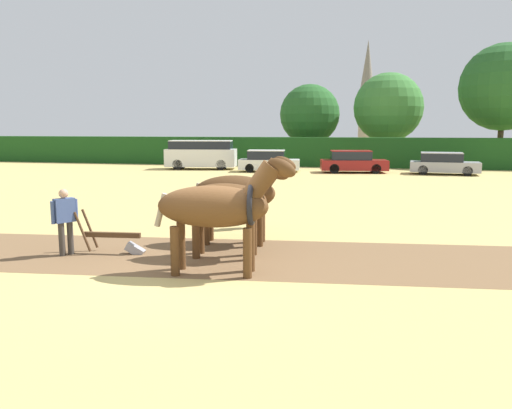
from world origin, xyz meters
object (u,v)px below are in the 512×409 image
object	(u,v)px
draft_horse_lead_left	(219,207)
parked_car_center	(444,164)
tree_left	(388,108)
parked_car_left	(268,161)
tree_far_left	(310,115)
farmer_beside_team	(256,197)
farmer_at_plow	(65,217)
draft_horse_lead_right	(229,202)
church_spire	(367,93)
tree_center_left	(504,87)
draft_horse_trail_left	(238,193)
parked_car_center_left	(353,162)
plow	(117,240)
parked_van	(201,154)

from	to	relation	value
draft_horse_lead_left	parked_car_center	distance (m)	26.30
tree_left	parked_car_left	bearing A→B (deg)	-128.02
tree_far_left	farmer_beside_team	size ratio (longest dim) A/B	4.27
farmer_at_plow	draft_horse_lead_right	bearing A→B (deg)	43.13
tree_far_left	church_spire	world-z (taller)	church_spire
tree_left	draft_horse_lead_right	distance (m)	34.08
tree_center_left	draft_horse_lead_left	bearing A→B (deg)	-110.37
draft_horse_trail_left	parked_car_center	world-z (taller)	draft_horse_trail_left
farmer_beside_team	parked_car_center_left	world-z (taller)	farmer_beside_team
plow	parked_car_center	xyz separation A→B (m)	(10.27, 24.19, 0.38)
draft_horse_trail_left	parked_car_center_left	size ratio (longest dim) A/B	0.59
plow	parked_car_center	bearing A→B (deg)	60.00
parked_car_center_left	farmer_at_plow	bearing A→B (deg)	-112.46
tree_left	parked_car_left	size ratio (longest dim) A/B	1.75
tree_far_left	parked_car_center_left	size ratio (longest dim) A/B	1.45
church_spire	draft_horse_trail_left	bearing A→B (deg)	-91.74
church_spire	parked_car_center	distance (m)	39.11
draft_horse_trail_left	parked_van	size ratio (longest dim) A/B	0.52
draft_horse_trail_left	parked_van	world-z (taller)	draft_horse_trail_left
draft_horse_lead_right	parked_van	bearing A→B (deg)	104.16
parked_car_center	tree_left	bearing A→B (deg)	113.93
church_spire	farmer_beside_team	bearing A→B (deg)	-91.84
draft_horse_trail_left	farmer_beside_team	distance (m)	2.16
tree_far_left	plow	bearing A→B (deg)	-90.21
tree_far_left	tree_center_left	world-z (taller)	tree_center_left
draft_horse_trail_left	parked_car_center	distance (m)	23.79
tree_left	church_spire	bearing A→B (deg)	94.94
church_spire	farmer_at_plow	xyz separation A→B (m)	(-5.45, -62.61, -7.00)
parked_van	church_spire	bearing A→B (deg)	63.78
parked_car_center_left	parked_car_center	xyz separation A→B (m)	(5.87, 0.03, -0.03)
farmer_at_plow	draft_horse_lead_left	bearing A→B (deg)	23.02
draft_horse_trail_left	farmer_at_plow	world-z (taller)	draft_horse_trail_left
farmer_at_plow	parked_car_center	xyz separation A→B (m)	(11.35, 24.63, -0.21)
plow	tree_left	bearing A→B (deg)	71.67
church_spire	parked_car_center	size ratio (longest dim) A/B	3.40
tree_left	farmer_at_plow	xyz separation A→B (m)	(-7.89, -34.42, -3.86)
tree_center_left	farmer_at_plow	xyz separation A→B (m)	(-16.62, -33.48, -5.30)
tree_center_left	farmer_beside_team	distance (m)	32.44
draft_horse_lead_right	parked_car_center	bearing A→B (deg)	65.40
tree_left	parked_van	bearing A→B (deg)	-145.31
plow	parked_car_center	world-z (taller)	parked_car_center
draft_horse_lead_right	draft_horse_trail_left	xyz separation A→B (m)	(-0.17, 1.37, 0.02)
farmer_at_plow	parked_car_left	world-z (taller)	farmer_at_plow
tree_far_left	parked_car_left	bearing A→B (deg)	-98.23
draft_horse_trail_left	tree_center_left	bearing A→B (deg)	60.46
tree_far_left	parked_car_left	size ratio (longest dim) A/B	1.56
draft_horse_lead_right	parked_car_center	world-z (taller)	draft_horse_lead_right
parked_car_left	parked_car_center_left	size ratio (longest dim) A/B	0.93
tree_center_left	plow	distance (m)	36.99
church_spire	plow	distance (m)	62.79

